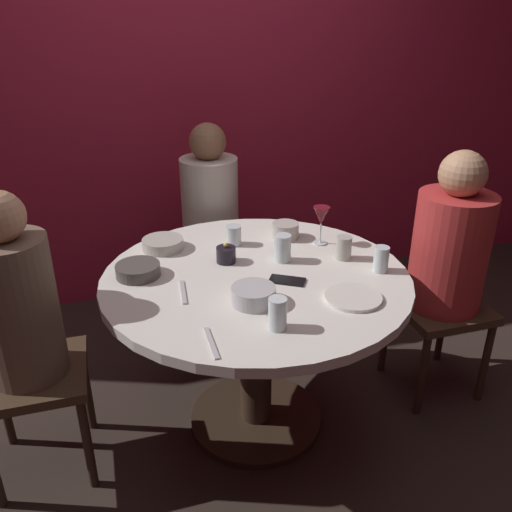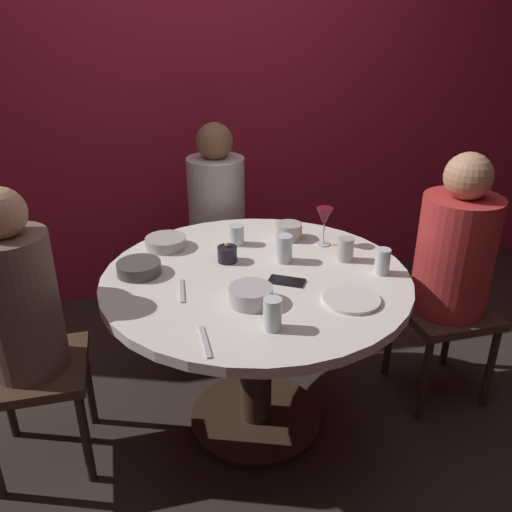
# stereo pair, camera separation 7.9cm
# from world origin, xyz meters

# --- Properties ---
(ground_plane) EXTENTS (8.00, 8.00, 0.00)m
(ground_plane) POSITION_xyz_m (0.00, 0.00, 0.00)
(ground_plane) COLOR #2D231E
(back_wall) EXTENTS (6.00, 0.10, 2.60)m
(back_wall) POSITION_xyz_m (0.00, 1.42, 1.30)
(back_wall) COLOR maroon
(back_wall) RESTS_ON ground
(dining_table) EXTENTS (1.24, 1.24, 0.76)m
(dining_table) POSITION_xyz_m (0.00, 0.00, 0.59)
(dining_table) COLOR silver
(dining_table) RESTS_ON ground
(seated_diner_left) EXTENTS (0.40, 0.40, 1.19)m
(seated_diner_left) POSITION_xyz_m (-0.90, 0.00, 0.73)
(seated_diner_left) COLOR #3F2D1E
(seated_diner_left) RESTS_ON ground
(seated_diner_back) EXTENTS (0.40, 0.40, 1.20)m
(seated_diner_back) POSITION_xyz_m (0.00, 0.89, 0.74)
(seated_diner_back) COLOR #3F2D1E
(seated_diner_back) RESTS_ON ground
(seated_diner_right) EXTENTS (0.40, 0.40, 1.20)m
(seated_diner_right) POSITION_xyz_m (0.91, 0.00, 0.74)
(seated_diner_right) COLOR #3F2D1E
(seated_diner_right) RESTS_ON ground
(candle_holder) EXTENTS (0.08, 0.08, 0.09)m
(candle_holder) POSITION_xyz_m (-0.09, 0.14, 0.79)
(candle_holder) COLOR black
(candle_holder) RESTS_ON dining_table
(wine_glass) EXTENTS (0.08, 0.08, 0.18)m
(wine_glass) POSITION_xyz_m (0.37, 0.21, 0.89)
(wine_glass) COLOR silver
(wine_glass) RESTS_ON dining_table
(dinner_plate) EXTENTS (0.21, 0.21, 0.01)m
(dinner_plate) POSITION_xyz_m (0.29, -0.30, 0.77)
(dinner_plate) COLOR silver
(dinner_plate) RESTS_ON dining_table
(cell_phone) EXTENTS (0.16, 0.13, 0.01)m
(cell_phone) POSITION_xyz_m (0.10, -0.10, 0.76)
(cell_phone) COLOR black
(cell_phone) RESTS_ON dining_table
(bowl_serving_large) EXTENTS (0.16, 0.16, 0.06)m
(bowl_serving_large) POSITION_xyz_m (-0.07, -0.22, 0.79)
(bowl_serving_large) COLOR #B7B7BC
(bowl_serving_large) RESTS_ON dining_table
(bowl_salad_center) EXTENTS (0.18, 0.18, 0.05)m
(bowl_salad_center) POSITION_xyz_m (-0.46, 0.12, 0.78)
(bowl_salad_center) COLOR #4C4742
(bowl_salad_center) RESTS_ON dining_table
(bowl_small_white) EXTENTS (0.18, 0.18, 0.05)m
(bowl_small_white) POSITION_xyz_m (-0.33, 0.35, 0.78)
(bowl_small_white) COLOR #B2ADA3
(bowl_small_white) RESTS_ON dining_table
(bowl_sauce_side) EXTENTS (0.12, 0.12, 0.07)m
(bowl_sauce_side) POSITION_xyz_m (0.24, 0.32, 0.80)
(bowl_sauce_side) COLOR #B2ADA3
(bowl_sauce_side) RESTS_ON dining_table
(cup_near_candle) EXTENTS (0.07, 0.07, 0.10)m
(cup_near_candle) POSITION_xyz_m (0.40, 0.03, 0.81)
(cup_near_candle) COLOR #B2ADA3
(cup_near_candle) RESTS_ON dining_table
(cup_by_left_diner) EXTENTS (0.06, 0.06, 0.11)m
(cup_by_left_diner) POSITION_xyz_m (-0.05, -0.40, 0.82)
(cup_by_left_diner) COLOR silver
(cup_by_left_diner) RESTS_ON dining_table
(cup_by_right_diner) EXTENTS (0.07, 0.07, 0.09)m
(cup_by_right_diner) POSITION_xyz_m (-0.01, 0.31, 0.80)
(cup_by_right_diner) COLOR silver
(cup_by_right_diner) RESTS_ON dining_table
(cup_center_front) EXTENTS (0.07, 0.07, 0.12)m
(cup_center_front) POSITION_xyz_m (0.14, 0.09, 0.82)
(cup_center_front) COLOR silver
(cup_center_front) RESTS_ON dining_table
(cup_far_edge) EXTENTS (0.06, 0.06, 0.11)m
(cup_far_edge) POSITION_xyz_m (0.49, -0.12, 0.81)
(cup_far_edge) COLOR silver
(cup_far_edge) RESTS_ON dining_table
(fork_near_plate) EXTENTS (0.03, 0.18, 0.01)m
(fork_near_plate) POSITION_xyz_m (-0.31, -0.07, 0.76)
(fork_near_plate) COLOR #B7B7BC
(fork_near_plate) RESTS_ON dining_table
(knife_near_plate) EXTENTS (0.02, 0.18, 0.01)m
(knife_near_plate) POSITION_xyz_m (-0.28, -0.43, 0.76)
(knife_near_plate) COLOR #B7B7BC
(knife_near_plate) RESTS_ON dining_table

